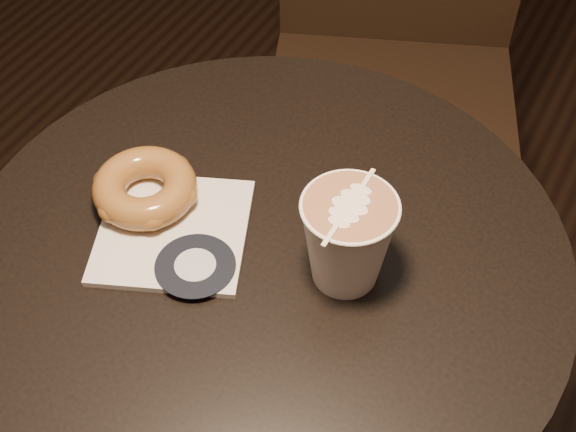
% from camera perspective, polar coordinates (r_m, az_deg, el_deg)
% --- Properties ---
extents(cafe_table, '(0.70, 0.70, 0.75)m').
position_cam_1_polar(cafe_table, '(1.07, -1.49, -9.01)').
color(cafe_table, black).
rests_on(cafe_table, ground).
extents(chair, '(0.57, 0.57, 1.11)m').
position_cam_1_polar(chair, '(1.47, 7.82, 13.71)').
color(chair, black).
rests_on(chair, ground).
extents(pastry_bag, '(0.22, 0.22, 0.01)m').
position_cam_1_polar(pastry_bag, '(0.93, -8.17, -1.09)').
color(pastry_bag, silver).
rests_on(pastry_bag, cafe_table).
extents(doughnut, '(0.12, 0.12, 0.04)m').
position_cam_1_polar(doughnut, '(0.95, -10.14, 2.01)').
color(doughnut, brown).
rests_on(doughnut, pastry_bag).
extents(latte_cup, '(0.10, 0.10, 0.11)m').
position_cam_1_polar(latte_cup, '(0.84, 4.23, -1.79)').
color(latte_cup, white).
rests_on(latte_cup, cafe_table).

